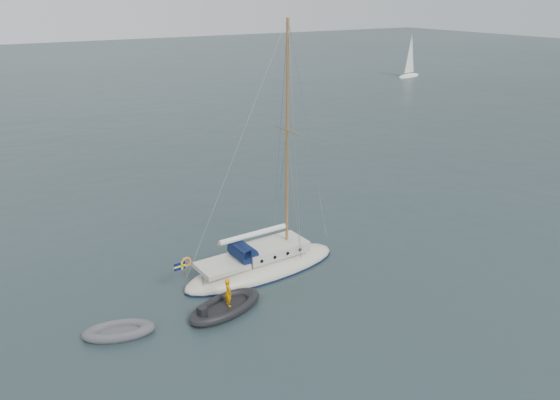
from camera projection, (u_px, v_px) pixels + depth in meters
ground at (323, 267)px, 28.17m from camera, size 300.00×300.00×0.00m
sailboat at (262, 254)px, 27.42m from camera, size 8.99×2.70×12.80m
dinghy at (119, 331)px, 22.52m from camera, size 2.96×1.34×0.43m
rib at (225, 306)px, 24.23m from camera, size 3.82×1.74×1.54m
distant_yacht_b at (410, 57)px, 90.51m from camera, size 5.77×3.08×7.65m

